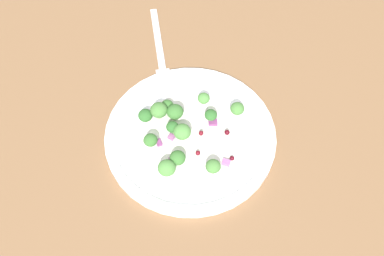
# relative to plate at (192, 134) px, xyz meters

# --- Properties ---
(ground_plane) EXTENTS (1.80, 1.80, 0.02)m
(ground_plane) POSITION_rel_plate_xyz_m (-0.00, 0.01, -0.02)
(ground_plane) COLOR brown
(plate) EXTENTS (0.27, 0.27, 0.02)m
(plate) POSITION_rel_plate_xyz_m (0.00, 0.00, 0.00)
(plate) COLOR white
(plate) RESTS_ON ground_plane
(dressing_pool) EXTENTS (0.15, 0.15, 0.00)m
(dressing_pool) POSITION_rel_plate_xyz_m (0.00, 0.00, 0.00)
(dressing_pool) COLOR white
(dressing_pool) RESTS_ON plate
(broccoli_floret_0) EXTENTS (0.02, 0.02, 0.02)m
(broccoli_floret_0) POSITION_rel_plate_xyz_m (-0.02, 0.06, 0.02)
(broccoli_floret_0) COLOR #9EC684
(broccoli_floret_0) RESTS_ON plate
(broccoli_floret_1) EXTENTS (0.03, 0.03, 0.03)m
(broccoli_floret_1) POSITION_rel_plate_xyz_m (-0.01, 0.03, 0.02)
(broccoli_floret_1) COLOR #ADD18E
(broccoli_floret_1) RESTS_ON plate
(broccoli_floret_2) EXTENTS (0.03, 0.03, 0.03)m
(broccoli_floret_2) POSITION_rel_plate_xyz_m (-0.03, 0.05, 0.03)
(broccoli_floret_2) COLOR #8EB77A
(broccoli_floret_2) RESTS_ON plate
(broccoli_floret_3) EXTENTS (0.03, 0.03, 0.03)m
(broccoli_floret_3) POSITION_rel_plate_xyz_m (-0.06, -0.05, 0.02)
(broccoli_floret_3) COLOR #ADD18E
(broccoli_floret_3) RESTS_ON plate
(broccoli_floret_4) EXTENTS (0.02, 0.02, 0.02)m
(broccoli_floret_4) POSITION_rel_plate_xyz_m (-0.05, 0.05, 0.02)
(broccoli_floret_4) COLOR #ADD18E
(broccoli_floret_4) RESTS_ON plate
(broccoli_floret_5) EXTENTS (0.02, 0.02, 0.02)m
(broccoli_floret_5) POSITION_rel_plate_xyz_m (-0.04, -0.04, 0.02)
(broccoli_floret_5) COLOR #ADD18E
(broccoli_floret_5) RESTS_ON plate
(broccoli_floret_6) EXTENTS (0.02, 0.02, 0.02)m
(broccoli_floret_6) POSITION_rel_plate_xyz_m (-0.01, -0.07, 0.02)
(broccoli_floret_6) COLOR #ADD18E
(broccoli_floret_6) RESTS_ON plate
(broccoli_floret_7) EXTENTS (0.03, 0.03, 0.03)m
(broccoli_floret_7) POSITION_rel_plate_xyz_m (-0.02, -0.00, 0.02)
(broccoli_floret_7) COLOR #ADD18E
(broccoli_floret_7) RESTS_ON plate
(broccoli_floret_8) EXTENTS (0.02, 0.02, 0.02)m
(broccoli_floret_8) POSITION_rel_plate_xyz_m (-0.03, 0.01, 0.02)
(broccoli_floret_8) COLOR #ADD18E
(broccoli_floret_8) RESTS_ON plate
(broccoli_floret_9) EXTENTS (0.02, 0.02, 0.02)m
(broccoli_floret_9) POSITION_rel_plate_xyz_m (0.04, 0.04, 0.02)
(broccoli_floret_9) COLOR #9EC684
(broccoli_floret_9) RESTS_ON plate
(broccoli_floret_10) EXTENTS (0.02, 0.02, 0.02)m
(broccoli_floret_10) POSITION_rel_plate_xyz_m (0.08, -0.00, 0.02)
(broccoli_floret_10) COLOR #9EC684
(broccoli_floret_10) RESTS_ON plate
(broccoli_floret_11) EXTENTS (0.02, 0.02, 0.02)m
(broccoli_floret_11) POSITION_rel_plate_xyz_m (0.04, 0.01, 0.02)
(broccoli_floret_11) COLOR #ADD18E
(broccoli_floret_11) RESTS_ON plate
(broccoli_floret_12) EXTENTS (0.02, 0.02, 0.02)m
(broccoli_floret_12) POSITION_rel_plate_xyz_m (-0.07, 0.01, 0.02)
(broccoli_floret_12) COLOR #ADD18E
(broccoli_floret_12) RESTS_ON plate
(cranberry_0) EXTENTS (0.01, 0.01, 0.01)m
(cranberry_0) POSITION_rel_plate_xyz_m (0.00, -0.07, 0.01)
(cranberry_0) COLOR #4C0A14
(cranberry_0) RESTS_ON plate
(cranberry_1) EXTENTS (0.01, 0.01, 0.01)m
(cranberry_1) POSITION_rel_plate_xyz_m (0.01, -0.01, 0.01)
(cranberry_1) COLOR maroon
(cranberry_1) RESTS_ON plate
(cranberry_2) EXTENTS (0.01, 0.01, 0.01)m
(cranberry_2) POSITION_rel_plate_xyz_m (-0.01, -0.04, 0.01)
(cranberry_2) COLOR maroon
(cranberry_2) RESTS_ON plate
(cranberry_3) EXTENTS (0.01, 0.01, 0.01)m
(cranberry_3) POSITION_rel_plate_xyz_m (0.03, -0.07, 0.01)
(cranberry_3) COLOR #4C0A14
(cranberry_3) RESTS_ON plate
(cranberry_4) EXTENTS (0.01, 0.01, 0.01)m
(cranberry_4) POSITION_rel_plate_xyz_m (0.05, -0.03, 0.01)
(cranberry_4) COLOR #4C0A14
(cranberry_4) RESTS_ON plate
(onion_bit_0) EXTENTS (0.02, 0.02, 0.01)m
(onion_bit_0) POSITION_rel_plate_xyz_m (0.02, -0.07, 0.01)
(onion_bit_0) COLOR #A35B93
(onion_bit_0) RESTS_ON plate
(onion_bit_1) EXTENTS (0.02, 0.02, 0.01)m
(onion_bit_1) POSITION_rel_plate_xyz_m (0.04, -0.00, 0.01)
(onion_bit_1) COLOR #843D75
(onion_bit_1) RESTS_ON plate
(onion_bit_2) EXTENTS (0.01, 0.01, 0.00)m
(onion_bit_2) POSITION_rel_plate_xyz_m (-0.05, 0.01, 0.01)
(onion_bit_2) COLOR #843D75
(onion_bit_2) RESTS_ON plate
(onion_bit_3) EXTENTS (0.01, 0.01, 0.01)m
(onion_bit_3) POSITION_rel_plate_xyz_m (-0.03, 0.01, 0.01)
(onion_bit_3) COLOR #A35B93
(onion_bit_3) RESTS_ON plate
(onion_bit_4) EXTENTS (0.02, 0.02, 0.00)m
(onion_bit_4) POSITION_rel_plate_xyz_m (-0.04, -0.03, 0.01)
(onion_bit_4) COLOR #A35B93
(onion_bit_4) RESTS_ON plate
(fork) EXTENTS (0.08, 0.18, 0.01)m
(fork) POSITION_rel_plate_xyz_m (0.03, 0.19, -0.01)
(fork) COLOR silver
(fork) RESTS_ON ground_plane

